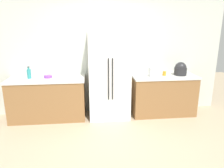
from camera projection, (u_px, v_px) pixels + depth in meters
name	position (u px, v px, depth m)	size (l,w,h in m)	color
ground_plane	(113.00, 149.00, 3.47)	(10.71, 10.71, 0.00)	tan
kitchen_back_panel	(105.00, 53.00, 4.75)	(5.35, 0.10, 2.71)	silver
counter_left	(48.00, 99.00, 4.52)	(1.58, 0.64, 0.89)	olive
counter_right	(163.00, 95.00, 4.78)	(1.41, 0.64, 0.89)	olive
refrigerator	(109.00, 75.00, 4.50)	(0.86, 0.67, 1.86)	white
toaster	(155.00, 72.00, 4.54)	(0.23, 0.15, 0.20)	silver
rice_cooker	(180.00, 69.00, 4.67)	(0.27, 0.27, 0.29)	#262628
bottle_a	(29.00, 74.00, 4.38)	(0.08, 0.08, 0.25)	teal
cup_a	(160.00, 72.00, 4.77)	(0.07, 0.07, 0.08)	brown
cup_b	(164.00, 73.00, 4.65)	(0.08, 0.08, 0.09)	orange
bowl_a	(48.00, 77.00, 4.46)	(0.17, 0.17, 0.05)	purple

